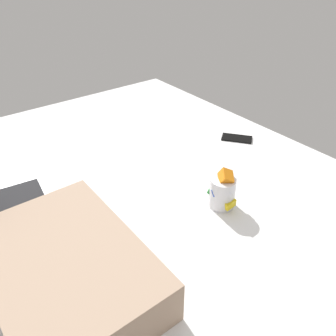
% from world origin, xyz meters
% --- Properties ---
extents(bed_mattress, '(1.80, 1.40, 0.18)m').
position_xyz_m(bed_mattress, '(0.00, 0.00, 0.09)').
color(bed_mattress, white).
rests_on(bed_mattress, ground).
extents(laptop, '(0.36, 0.27, 0.23)m').
position_xyz_m(laptop, '(0.06, 0.53, 0.22)').
color(laptop, '#B7BABC').
rests_on(laptop, bed_mattress).
extents(snack_cup, '(0.11, 0.10, 0.15)m').
position_xyz_m(snack_cup, '(-0.34, -0.09, 0.24)').
color(snack_cup, silver).
rests_on(snack_cup, bed_mattress).
extents(cell_phone, '(0.15, 0.14, 0.01)m').
position_xyz_m(cell_phone, '(-0.04, -0.50, 0.18)').
color(cell_phone, black).
rests_on(cell_phone, bed_mattress).
extents(pillow, '(0.52, 0.36, 0.13)m').
position_xyz_m(pillow, '(-0.34, 0.48, 0.24)').
color(pillow, tan).
rests_on(pillow, bed_mattress).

